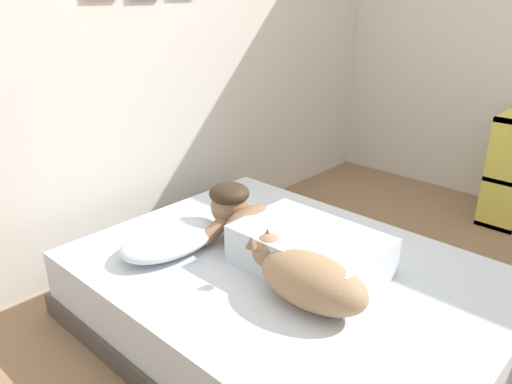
{
  "coord_description": "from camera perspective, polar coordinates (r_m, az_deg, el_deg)",
  "views": [
    {
      "loc": [
        -1.66,
        -0.91,
        1.51
      ],
      "look_at": [
        -0.05,
        0.57,
        0.6
      ],
      "focal_mm": 34.71,
      "sensor_mm": 36.0,
      "label": 1
    }
  ],
  "objects": [
    {
      "name": "ground_plane",
      "position": [
        2.42,
        11.37,
        -16.54
      ],
      "size": [
        12.52,
        12.52,
        0.0
      ],
      "primitive_type": "plane",
      "color": "#8C6B4C"
    },
    {
      "name": "back_wall",
      "position": [
        2.93,
        -13.14,
        17.0
      ],
      "size": [
        4.26,
        0.12,
        2.5
      ],
      "color": "silver",
      "rests_on": "ground"
    },
    {
      "name": "bed",
      "position": [
        2.34,
        3.58,
        -12.26
      ],
      "size": [
        1.42,
        1.91,
        0.35
      ],
      "color": "#4C4742",
      "rests_on": "ground"
    },
    {
      "name": "pillow",
      "position": [
        2.39,
        -9.85,
        -5.35
      ],
      "size": [
        0.52,
        0.32,
        0.11
      ],
      "primitive_type": "ellipsoid",
      "color": "silver",
      "rests_on": "bed"
    },
    {
      "name": "person_lying",
      "position": [
        2.26,
        3.39,
        -5.24
      ],
      "size": [
        0.43,
        0.92,
        0.27
      ],
      "color": "silver",
      "rests_on": "bed"
    },
    {
      "name": "dog",
      "position": [
        1.98,
        5.84,
        -9.7
      ],
      "size": [
        0.26,
        0.57,
        0.21
      ],
      "color": "#9E7A56",
      "rests_on": "bed"
    },
    {
      "name": "coffee_cup",
      "position": [
        2.6,
        -0.99,
        -2.95
      ],
      "size": [
        0.12,
        0.09,
        0.07
      ],
      "color": "white",
      "rests_on": "bed"
    },
    {
      "name": "cell_phone",
      "position": [
        2.25,
        5.72,
        -8.47
      ],
      "size": [
        0.07,
        0.14,
        0.01
      ],
      "primitive_type": "cube",
      "color": "black",
      "rests_on": "bed"
    }
  ]
}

